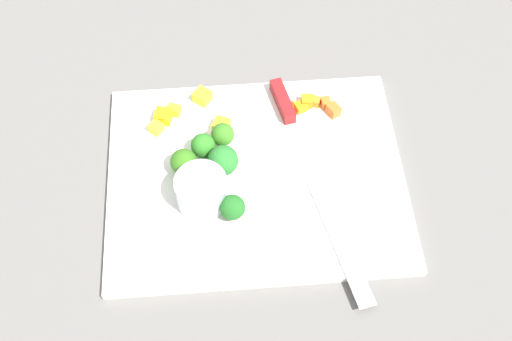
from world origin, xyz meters
TOP-DOWN VIEW (x-y plane):
  - ground_plane at (0.00, 0.00)m, footprint 4.00×4.00m
  - cutting_board at (0.00, 0.00)m, footprint 0.42×0.33m
  - prep_bowl at (0.08, 0.04)m, footprint 0.07×0.07m
  - chef_knife at (-0.07, -0.04)m, footprint 0.10×0.37m
  - carrot_dice_0 at (-0.12, -0.10)m, footprint 0.02×0.02m
  - carrot_dice_1 at (-0.09, -0.12)m, footprint 0.02×0.02m
  - carrot_dice_2 at (-0.06, -0.11)m, footprint 0.01×0.01m
  - carrot_dice_3 at (-0.11, -0.11)m, footprint 0.01×0.02m
  - carrot_dice_4 at (-0.10, -0.12)m, footprint 0.02×0.02m
  - carrot_dice_5 at (-0.08, -0.11)m, footprint 0.02×0.02m
  - pepper_dice_0 at (0.13, -0.11)m, footprint 0.03×0.03m
  - pepper_dice_1 at (0.14, -0.09)m, footprint 0.02×0.02m
  - pepper_dice_2 at (0.11, -0.12)m, footprint 0.02×0.02m
  - pepper_dice_3 at (0.07, -0.14)m, footprint 0.03×0.03m
  - pepper_dice_4 at (0.04, -0.08)m, footprint 0.03×0.03m
  - broccoli_floret_0 at (0.07, -0.04)m, footprint 0.03×0.03m
  - broccoli_floret_1 at (0.05, -0.01)m, footprint 0.04×0.04m
  - broccoli_floret_2 at (0.04, -0.06)m, footprint 0.03×0.03m
  - broccoli_floret_3 at (0.10, -0.01)m, footprint 0.04×0.04m
  - broccoli_floret_4 at (0.04, 0.06)m, footprint 0.03×0.03m

SIDE VIEW (x-z plane):
  - ground_plane at x=0.00m, z-range 0.00..0.00m
  - cutting_board at x=0.00m, z-range 0.00..0.01m
  - carrot_dice_2 at x=-0.06m, z-range 0.01..0.02m
  - carrot_dice_5 at x=-0.08m, z-range 0.01..0.02m
  - carrot_dice_4 at x=-0.10m, z-range 0.01..0.03m
  - carrot_dice_3 at x=-0.11m, z-range 0.01..0.03m
  - chef_knife at x=-0.07m, z-range 0.01..0.03m
  - pepper_dice_1 at x=0.14m, z-range 0.01..0.03m
  - pepper_dice_2 at x=0.11m, z-range 0.01..0.03m
  - carrot_dice_1 at x=-0.09m, z-range 0.01..0.03m
  - carrot_dice_0 at x=-0.12m, z-range 0.01..0.03m
  - pepper_dice_4 at x=0.04m, z-range 0.01..0.03m
  - pepper_dice_3 at x=0.07m, z-range 0.01..0.03m
  - pepper_dice_0 at x=0.13m, z-range 0.01..0.03m
  - broccoli_floret_0 at x=0.07m, z-range 0.01..0.05m
  - broccoli_floret_4 at x=0.04m, z-range 0.01..0.05m
  - broccoli_floret_2 at x=0.04m, z-range 0.01..0.05m
  - broccoli_floret_3 at x=0.10m, z-range 0.01..0.06m
  - broccoli_floret_1 at x=0.05m, z-range 0.01..0.06m
  - prep_bowl at x=0.08m, z-range 0.01..0.06m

